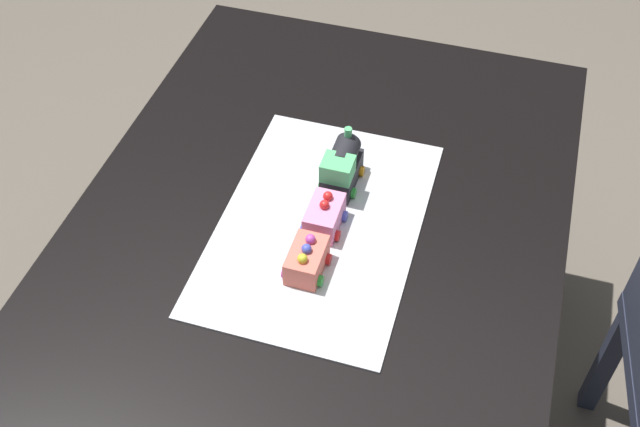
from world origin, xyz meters
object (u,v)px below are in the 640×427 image
at_px(dining_table, 316,258).
at_px(cake_locomotive, 342,167).
at_px(cake_car_caboose_bubblegum, 324,216).
at_px(cake_car_gondola_coral, 307,260).

distance_m(dining_table, cake_locomotive, 0.20).
xyz_separation_m(cake_locomotive, cake_car_caboose_bubblegum, (0.13, 0.00, -0.02)).
bearing_deg(dining_table, cake_car_gondola_coral, 8.87).
distance_m(cake_car_caboose_bubblegum, cake_car_gondola_coral, 0.12).
bearing_deg(cake_car_caboose_bubblegum, dining_table, -89.67).
height_order(dining_table, cake_car_gondola_coral, cake_car_gondola_coral).
xyz_separation_m(dining_table, cake_car_gondola_coral, (0.12, 0.02, 0.14)).
bearing_deg(cake_car_gondola_coral, cake_locomotive, -180.00).
bearing_deg(cake_locomotive, dining_table, -8.18).
height_order(cake_locomotive, cake_car_caboose_bubblegum, cake_locomotive).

